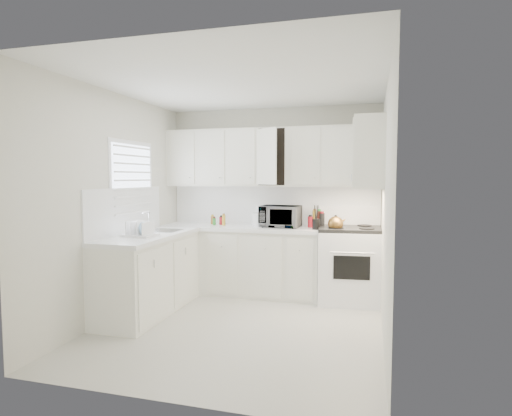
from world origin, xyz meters
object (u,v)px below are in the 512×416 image
(tea_kettle, at_px, (336,223))
(utensil_crock, at_px, (316,217))
(microwave, at_px, (280,214))
(dish_rack, at_px, (140,228))
(rice_cooker, at_px, (260,218))
(stove, at_px, (350,254))

(tea_kettle, xyz_separation_m, utensil_crock, (-0.25, 0.06, 0.06))
(tea_kettle, height_order, microwave, microwave)
(microwave, relative_size, dish_rack, 1.45)
(rice_cooker, xyz_separation_m, dish_rack, (-1.07, -1.36, -0.01))
(tea_kettle, bearing_deg, dish_rack, -175.71)
(microwave, bearing_deg, stove, 1.28)
(stove, height_order, utensil_crock, utensil_crock)
(rice_cooker, bearing_deg, dish_rack, -112.46)
(tea_kettle, relative_size, utensil_crock, 0.74)
(utensil_crock, bearing_deg, tea_kettle, -14.19)
(stove, bearing_deg, utensil_crock, -173.39)
(stove, distance_m, dish_rack, 2.67)
(tea_kettle, xyz_separation_m, microwave, (-0.76, 0.21, 0.08))
(tea_kettle, distance_m, rice_cooker, 1.09)
(rice_cooker, bearing_deg, stove, 11.62)
(microwave, bearing_deg, dish_rack, -131.99)
(utensil_crock, relative_size, dish_rack, 0.90)
(stove, bearing_deg, dish_rack, -157.05)
(dish_rack, bearing_deg, tea_kettle, 31.88)
(stove, xyz_separation_m, rice_cooker, (-1.24, 0.09, 0.43))
(tea_kettle, relative_size, microwave, 0.46)
(microwave, bearing_deg, tea_kettle, -11.12)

